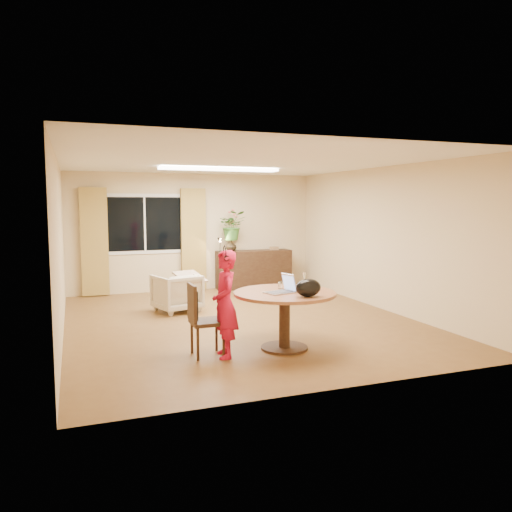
{
  "coord_description": "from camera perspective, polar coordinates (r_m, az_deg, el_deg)",
  "views": [
    {
      "loc": [
        -2.56,
        -7.69,
        1.93
      ],
      "look_at": [
        0.2,
        -0.2,
        1.1
      ],
      "focal_mm": 35.0,
      "sensor_mm": 36.0,
      "label": 1
    }
  ],
  "objects": [
    {
      "name": "window",
      "position": [
        11.03,
        -12.59,
        3.6
      ],
      "size": [
        1.7,
        0.03,
        1.3
      ],
      "color": "white",
      "rests_on": "wall_back"
    },
    {
      "name": "wine_glass",
      "position": [
        6.97,
        5.55,
        -2.75
      ],
      "size": [
        0.07,
        0.07,
        0.21
      ],
      "primitive_type": null,
      "rotation": [
        0.0,
        0.0,
        -0.02
      ],
      "color": "white",
      "rests_on": "dining_table"
    },
    {
      "name": "bouquet",
      "position": [
        11.23,
        -2.7,
        3.49
      ],
      "size": [
        0.7,
        0.64,
        0.66
      ],
      "primitive_type": "imported",
      "rotation": [
        0.0,
        0.0,
        -0.23
      ],
      "color": "#286927",
      "rests_on": "vase"
    },
    {
      "name": "sideboard",
      "position": [
        11.49,
        -0.24,
        -1.51
      ],
      "size": [
        1.73,
        0.42,
        0.87
      ],
      "primitive_type": "cube",
      "color": "black",
      "rests_on": "floor"
    },
    {
      "name": "child",
      "position": [
        6.31,
        -3.56,
        -5.5
      ],
      "size": [
        0.52,
        0.37,
        1.36
      ],
      "primitive_type": "imported",
      "rotation": [
        0.0,
        0.0,
        -1.67
      ],
      "color": "#B60E17",
      "rests_on": "floor"
    },
    {
      "name": "vase",
      "position": [
        11.25,
        -2.84,
        1.18
      ],
      "size": [
        0.29,
        0.29,
        0.25
      ],
      "primitive_type": "imported",
      "rotation": [
        0.0,
        0.0,
        0.24
      ],
      "color": "black",
      "rests_on": "sideboard"
    },
    {
      "name": "dining_table",
      "position": [
        6.66,
        3.29,
        -5.51
      ],
      "size": [
        1.36,
        1.36,
        0.77
      ],
      "color": "brown",
      "rests_on": "floor"
    },
    {
      "name": "handbag",
      "position": [
        6.28,
        6.0,
        -3.64
      ],
      "size": [
        0.35,
        0.22,
        0.23
      ],
      "primitive_type": null,
      "rotation": [
        0.0,
        0.0,
        -0.05
      ],
      "color": "black",
      "rests_on": "dining_table"
    },
    {
      "name": "ceiling",
      "position": [
        8.14,
        -1.81,
        10.69
      ],
      "size": [
        6.5,
        6.5,
        0.0
      ],
      "primitive_type": "plane",
      "rotation": [
        3.14,
        0.0,
        0.0
      ],
      "color": "white",
      "rests_on": "wall_back"
    },
    {
      "name": "pot_lid",
      "position": [
        7.01,
        4.43,
        -3.41
      ],
      "size": [
        0.24,
        0.24,
        0.03
      ],
      "primitive_type": null,
      "rotation": [
        0.0,
        0.0,
        0.13
      ],
      "color": "white",
      "rests_on": "dining_table"
    },
    {
      "name": "wall_left",
      "position": [
        7.72,
        -21.53,
        0.87
      ],
      "size": [
        0.0,
        6.5,
        6.5
      ],
      "primitive_type": "plane",
      "rotation": [
        1.57,
        0.0,
        1.57
      ],
      "color": "beige",
      "rests_on": "floor"
    },
    {
      "name": "wall_right",
      "position": [
        9.37,
        14.39,
        1.93
      ],
      "size": [
        0.0,
        6.5,
        6.5
      ],
      "primitive_type": "plane",
      "rotation": [
        1.57,
        0.0,
        -1.57
      ],
      "color": "beige",
      "rests_on": "floor"
    },
    {
      "name": "book_stack",
      "position": [
        11.61,
        2.09,
        0.91
      ],
      "size": [
        0.2,
        0.16,
        0.08
      ],
      "primitive_type": null,
      "rotation": [
        0.0,
        0.0,
        0.13
      ],
      "color": "olive",
      "rests_on": "sideboard"
    },
    {
      "name": "wall_back",
      "position": [
        11.26,
        -7.02,
        2.72
      ],
      "size": [
        5.5,
        0.0,
        5.5
      ],
      "primitive_type": "plane",
      "rotation": [
        1.57,
        0.0,
        0.0
      ],
      "color": "beige",
      "rests_on": "floor"
    },
    {
      "name": "armchair",
      "position": [
        9.12,
        -9.04,
        -4.14
      ],
      "size": [
        0.91,
        0.93,
        0.68
      ],
      "primitive_type": "imported",
      "rotation": [
        0.0,
        0.0,
        3.43
      ],
      "color": "beige",
      "rests_on": "floor"
    },
    {
      "name": "tumbler",
      "position": [
        6.85,
        2.85,
        -3.36
      ],
      "size": [
        0.08,
        0.08,
        0.1
      ],
      "primitive_type": null,
      "rotation": [
        0.0,
        0.0,
        0.17
      ],
      "color": "white",
      "rests_on": "dining_table"
    },
    {
      "name": "ceiling_panel",
      "position": [
        9.28,
        -4.19,
        9.88
      ],
      "size": [
        2.2,
        0.35,
        0.05
      ],
      "primitive_type": "cube",
      "color": "white",
      "rests_on": "ceiling"
    },
    {
      "name": "throw",
      "position": [
        9.09,
        -7.56,
        -1.88
      ],
      "size": [
        0.59,
        0.66,
        0.03
      ],
      "primitive_type": null,
      "rotation": [
        0.0,
        0.0,
        0.29
      ],
      "color": "beige",
      "rests_on": "armchair"
    },
    {
      "name": "floor",
      "position": [
        8.34,
        -1.75,
        -7.42
      ],
      "size": [
        6.5,
        6.5,
        0.0
      ],
      "primitive_type": "plane",
      "color": "brown",
      "rests_on": "ground"
    },
    {
      "name": "desk_lamp",
      "position": [
        11.12,
        -4.14,
        1.33
      ],
      "size": [
        0.17,
        0.17,
        0.33
      ],
      "primitive_type": null,
      "rotation": [
        0.0,
        0.0,
        -0.29
      ],
      "color": "black",
      "rests_on": "sideboard"
    },
    {
      "name": "dining_chair",
      "position": [
        6.41,
        -5.59,
        -7.26
      ],
      "size": [
        0.45,
        0.41,
        0.93
      ],
      "primitive_type": null,
      "rotation": [
        0.0,
        0.0,
        0.0
      ],
      "color": "black",
      "rests_on": "floor"
    },
    {
      "name": "laptop",
      "position": [
        6.51,
        2.66,
        -3.16
      ],
      "size": [
        0.43,
        0.35,
        0.25
      ],
      "primitive_type": null,
      "rotation": [
        0.0,
        0.0,
        0.28
      ],
      "color": "#B7B7BC",
      "rests_on": "dining_table"
    },
    {
      "name": "curtain_right",
      "position": [
        11.16,
        -7.15,
        1.9
      ],
      "size": [
        0.55,
        0.08,
        2.25
      ],
      "primitive_type": "cube",
      "color": "olive",
      "rests_on": "wall_back"
    },
    {
      "name": "curtain_left",
      "position": [
        10.89,
        -17.98,
        1.55
      ],
      "size": [
        0.55,
        0.08,
        2.25
      ],
      "primitive_type": "cube",
      "color": "olive",
      "rests_on": "wall_back"
    }
  ]
}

